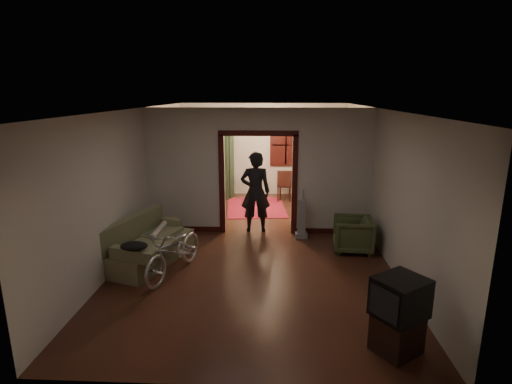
# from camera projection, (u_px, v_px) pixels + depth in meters

# --- Properties ---
(floor) EXTENTS (5.00, 8.50, 0.01)m
(floor) POSITION_uv_depth(u_px,v_px,m) (257.00, 243.00, 8.47)
(floor) COLOR black
(floor) RESTS_ON ground
(ceiling) EXTENTS (5.00, 8.50, 0.01)m
(ceiling) POSITION_uv_depth(u_px,v_px,m) (257.00, 109.00, 7.79)
(ceiling) COLOR white
(ceiling) RESTS_ON floor
(wall_back) EXTENTS (5.00, 0.02, 2.80)m
(wall_back) POSITION_uv_depth(u_px,v_px,m) (263.00, 150.00, 12.25)
(wall_back) COLOR beige
(wall_back) RESTS_ON floor
(wall_left) EXTENTS (0.02, 8.50, 2.80)m
(wall_left) POSITION_uv_depth(u_px,v_px,m) (136.00, 178.00, 8.25)
(wall_left) COLOR beige
(wall_left) RESTS_ON floor
(wall_right) EXTENTS (0.02, 8.50, 2.80)m
(wall_right) POSITION_uv_depth(u_px,v_px,m) (381.00, 180.00, 8.02)
(wall_right) COLOR beige
(wall_right) RESTS_ON floor
(partition_wall) EXTENTS (5.00, 0.14, 2.80)m
(partition_wall) POSITION_uv_depth(u_px,v_px,m) (258.00, 172.00, 8.86)
(partition_wall) COLOR beige
(partition_wall) RESTS_ON floor
(door_casing) EXTENTS (1.74, 0.20, 2.32)m
(door_casing) POSITION_uv_depth(u_px,v_px,m) (258.00, 185.00, 8.93)
(door_casing) COLOR black
(door_casing) RESTS_ON floor
(far_window) EXTENTS (0.98, 0.06, 1.28)m
(far_window) POSITION_uv_depth(u_px,v_px,m) (286.00, 145.00, 12.14)
(far_window) COLOR black
(far_window) RESTS_ON wall_back
(chandelier) EXTENTS (0.24, 0.24, 0.24)m
(chandelier) POSITION_uv_depth(u_px,v_px,m) (261.00, 123.00, 10.32)
(chandelier) COLOR #FFE0A5
(chandelier) RESTS_ON ceiling
(light_switch) EXTENTS (0.08, 0.01, 0.12)m
(light_switch) POSITION_uv_depth(u_px,v_px,m) (306.00, 180.00, 8.77)
(light_switch) COLOR silver
(light_switch) RESTS_ON partition_wall
(sofa) EXTENTS (1.39, 2.06, 0.87)m
(sofa) POSITION_uv_depth(u_px,v_px,m) (149.00, 240.00, 7.46)
(sofa) COLOR #626543
(sofa) RESTS_ON floor
(rolled_paper) EXTENTS (0.11, 0.85, 0.11)m
(rolled_paper) POSITION_uv_depth(u_px,v_px,m) (159.00, 230.00, 7.72)
(rolled_paper) COLOR beige
(rolled_paper) RESTS_ON sofa
(jacket) EXTENTS (0.45, 0.34, 0.13)m
(jacket) POSITION_uv_depth(u_px,v_px,m) (134.00, 246.00, 6.51)
(jacket) COLOR black
(jacket) RESTS_ON sofa
(bicycle) EXTENTS (1.08, 1.80, 0.89)m
(bicycle) POSITION_uv_depth(u_px,v_px,m) (174.00, 250.00, 6.93)
(bicycle) COLOR silver
(bicycle) RESTS_ON floor
(armchair) EXTENTS (0.83, 0.81, 0.70)m
(armchair) POSITION_uv_depth(u_px,v_px,m) (353.00, 234.00, 8.01)
(armchair) COLOR #414D2B
(armchair) RESTS_ON floor
(tv_stand) EXTENTS (0.68, 0.67, 0.46)m
(tv_stand) POSITION_uv_depth(u_px,v_px,m) (397.00, 334.00, 4.90)
(tv_stand) COLOR black
(tv_stand) RESTS_ON floor
(crt_tv) EXTENTS (0.76, 0.74, 0.49)m
(crt_tv) POSITION_uv_depth(u_px,v_px,m) (400.00, 297.00, 4.78)
(crt_tv) COLOR black
(crt_tv) RESTS_ON tv_stand
(vacuum) EXTENTS (0.27, 0.22, 0.87)m
(vacuum) POSITION_uv_depth(u_px,v_px,m) (302.00, 219.00, 8.71)
(vacuum) COLOR gray
(vacuum) RESTS_ON floor
(person) EXTENTS (0.71, 0.50, 1.85)m
(person) POSITION_uv_depth(u_px,v_px,m) (255.00, 192.00, 9.02)
(person) COLOR black
(person) RESTS_ON floor
(oriental_rug) EXTENTS (1.75, 2.19, 0.02)m
(oriental_rug) POSITION_uv_depth(u_px,v_px,m) (256.00, 207.00, 11.09)
(oriental_rug) COLOR maroon
(oriental_rug) RESTS_ON floor
(locker) EXTENTS (1.07, 0.76, 1.93)m
(locker) POSITION_uv_depth(u_px,v_px,m) (216.00, 166.00, 12.01)
(locker) COLOR #1E321E
(locker) RESTS_ON floor
(globe) EXTENTS (0.27, 0.27, 0.27)m
(globe) POSITION_uv_depth(u_px,v_px,m) (215.00, 133.00, 11.78)
(globe) COLOR #1E5972
(globe) RESTS_ON locker
(desk) EXTENTS (1.08, 0.66, 0.78)m
(desk) POSITION_uv_depth(u_px,v_px,m) (296.00, 186.00, 11.91)
(desk) COLOR black
(desk) RESTS_ON floor
(desk_chair) EXTENTS (0.44, 0.44, 0.92)m
(desk_chair) POSITION_uv_depth(u_px,v_px,m) (284.00, 185.00, 11.72)
(desk_chair) COLOR black
(desk_chair) RESTS_ON floor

